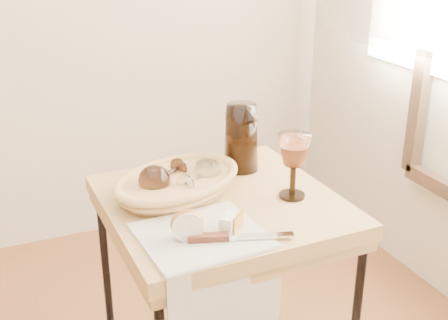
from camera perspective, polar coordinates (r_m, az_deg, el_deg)
name	(u,v)px	position (r m, az deg, el deg)	size (l,w,h in m)	color
side_table	(221,316)	(1.76, -0.27, -15.16)	(0.60, 0.60, 0.77)	brown
tea_towel	(201,235)	(1.38, -2.26, -7.44)	(0.28, 0.26, 0.01)	silver
bread_basket	(178,184)	(1.58, -4.58, -2.43)	(0.35, 0.24, 0.06)	#996738
goblet_lying_a	(165,175)	(1.57, -5.86, -1.47)	(0.14, 0.09, 0.09)	#472E20
goblet_lying_b	(198,176)	(1.56, -2.57, -1.63)	(0.13, 0.08, 0.08)	white
pitcher	(241,137)	(1.70, 1.71, 2.26)	(0.15, 0.23, 0.24)	black
wine_goblet	(293,166)	(1.54, 6.89, -0.60)	(0.09, 0.09, 0.18)	white
apple_half	(187,223)	(1.35, -3.69, -6.28)	(0.08, 0.04, 0.07)	#B0291F
apple_wedge	(229,223)	(1.38, 0.55, -6.21)	(0.06, 0.03, 0.04)	white
table_knife	(237,235)	(1.35, 1.25, -7.49)	(0.24, 0.03, 0.02)	silver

